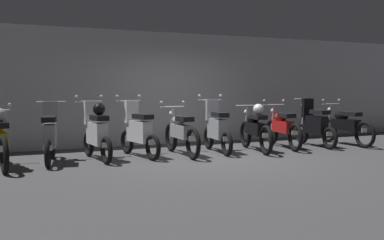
% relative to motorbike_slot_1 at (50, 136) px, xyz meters
% --- Properties ---
extents(ground_plane, '(80.00, 80.00, 0.00)m').
position_rel_motorbike_slot_1_xyz_m(ground_plane, '(3.11, -0.65, -0.52)').
color(ground_plane, '#424244').
extents(back_wall, '(16.01, 0.30, 2.85)m').
position_rel_motorbike_slot_1_xyz_m(back_wall, '(3.11, 2.00, 0.90)').
color(back_wall, '#ADADB2').
rests_on(back_wall, ground).
extents(motorbike_slot_1, '(0.57, 1.67, 1.18)m').
position_rel_motorbike_slot_1_xyz_m(motorbike_slot_1, '(0.00, 0.00, 0.00)').
color(motorbike_slot_1, black).
rests_on(motorbike_slot_1, ground).
extents(motorbike_slot_2, '(0.59, 1.68, 1.29)m').
position_rel_motorbike_slot_1_xyz_m(motorbike_slot_2, '(0.88, -0.02, 0.04)').
color(motorbike_slot_2, black).
rests_on(motorbike_slot_2, ground).
extents(motorbike_slot_3, '(0.58, 1.67, 1.29)m').
position_rel_motorbike_slot_1_xyz_m(motorbike_slot_3, '(1.76, 0.04, 0.00)').
color(motorbike_slot_3, black).
rests_on(motorbike_slot_3, ground).
extents(motorbike_slot_4, '(0.59, 1.95, 1.15)m').
position_rel_motorbike_slot_1_xyz_m(motorbike_slot_4, '(2.66, -0.11, -0.03)').
color(motorbike_slot_4, black).
rests_on(motorbike_slot_4, ground).
extents(motorbike_slot_5, '(0.59, 1.68, 1.29)m').
position_rel_motorbike_slot_1_xyz_m(motorbike_slot_5, '(3.56, -0.03, 0.00)').
color(motorbike_slot_5, black).
rests_on(motorbike_slot_5, ground).
extents(motorbike_slot_6, '(0.62, 1.93, 1.08)m').
position_rel_motorbike_slot_1_xyz_m(motorbike_slot_6, '(4.44, -0.22, 0.00)').
color(motorbike_slot_6, black).
rests_on(motorbike_slot_6, ground).
extents(motorbike_slot_7, '(0.62, 1.93, 1.15)m').
position_rel_motorbike_slot_1_xyz_m(motorbike_slot_7, '(5.34, -0.02, -0.03)').
color(motorbike_slot_7, black).
rests_on(motorbike_slot_7, ground).
extents(motorbike_slot_8, '(0.56, 1.68, 1.18)m').
position_rel_motorbike_slot_1_xyz_m(motorbike_slot_8, '(6.22, -0.10, 0.00)').
color(motorbike_slot_8, black).
rests_on(motorbike_slot_8, ground).
extents(motorbike_slot_9, '(0.59, 1.95, 1.15)m').
position_rel_motorbike_slot_1_xyz_m(motorbike_slot_9, '(7.11, -0.19, -0.03)').
color(motorbike_slot_9, black).
rests_on(motorbike_slot_9, ground).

